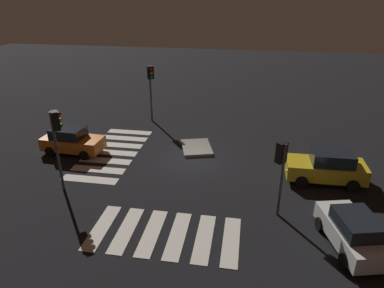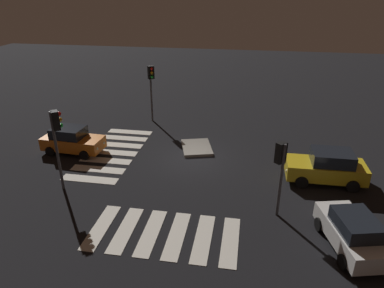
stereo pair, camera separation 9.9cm
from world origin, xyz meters
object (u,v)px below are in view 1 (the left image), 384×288
(car_orange, at_px, (72,141))
(car_yellow, at_px, (327,167))
(traffic_light_south, at_px, (151,80))
(traffic_light_east, at_px, (57,131))
(car_white, at_px, (352,231))
(traffic_light_north, at_px, (281,161))
(traffic_island, at_px, (197,148))

(car_orange, height_order, car_yellow, car_yellow)
(car_orange, relative_size, traffic_light_south, 0.90)
(car_orange, xyz_separation_m, traffic_light_east, (4.16, 1.67, 2.45))
(car_white, height_order, traffic_light_north, traffic_light_north)
(traffic_light_south, xyz_separation_m, traffic_light_east, (10.42, -1.88, -0.04))
(traffic_island, xyz_separation_m, traffic_light_east, (5.97, -6.06, 3.18))
(traffic_island, bearing_deg, traffic_light_south, -136.80)
(car_white, bearing_deg, traffic_light_north, 42.67)
(traffic_light_east, bearing_deg, traffic_island, 7.65)
(traffic_island, distance_m, traffic_light_north, 8.39)
(car_white, bearing_deg, car_yellow, -13.11)
(traffic_light_south, relative_size, traffic_light_east, 1.01)
(car_orange, relative_size, car_white, 1.00)
(car_white, bearing_deg, traffic_island, 28.74)
(car_orange, distance_m, traffic_light_south, 7.61)
(traffic_island, height_order, traffic_light_north, traffic_light_north)
(traffic_island, relative_size, car_orange, 0.73)
(car_yellow, bearing_deg, car_white, 90.26)
(traffic_island, bearing_deg, traffic_light_north, 36.52)
(traffic_light_north, bearing_deg, car_orange, 25.62)
(car_white, xyz_separation_m, traffic_light_south, (-12.76, -11.81, 2.51))
(car_yellow, height_order, traffic_light_south, traffic_light_south)
(traffic_light_south, bearing_deg, car_orange, -64.47)
(car_orange, relative_size, traffic_light_north, 1.08)
(traffic_island, bearing_deg, car_yellow, 68.82)
(car_yellow, relative_size, traffic_light_south, 0.97)
(car_yellow, bearing_deg, traffic_island, -21.64)
(car_orange, xyz_separation_m, car_white, (6.50, 15.37, -0.03))
(traffic_island, relative_size, traffic_light_south, 0.66)
(traffic_island, distance_m, traffic_light_east, 9.08)
(car_orange, distance_m, car_white, 16.69)
(traffic_light_north, distance_m, traffic_light_east, 10.81)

